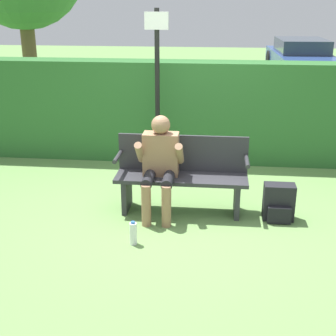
{
  "coord_description": "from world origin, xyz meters",
  "views": [
    {
      "loc": [
        0.39,
        -5.2,
        2.48
      ],
      "look_at": [
        -0.15,
        -0.1,
        0.6
      ],
      "focal_mm": 50.0,
      "sensor_mm": 36.0,
      "label": 1
    }
  ],
  "objects": [
    {
      "name": "parked_car",
      "position": [
        3.08,
        10.89,
        0.59
      ],
      "size": [
        1.92,
        4.54,
        1.2
      ],
      "rotation": [
        0.0,
        0.0,
        1.6
      ],
      "color": "#2D4784",
      "rests_on": "ground"
    },
    {
      "name": "ground_plane",
      "position": [
        0.0,
        0.0,
        0.0
      ],
      "size": [
        40.0,
        40.0,
        0.0
      ],
      "primitive_type": "plane",
      "color": "#668E4C"
    },
    {
      "name": "backpack",
      "position": [
        1.16,
        -0.09,
        0.21
      ],
      "size": [
        0.36,
        0.26,
        0.44
      ],
      "color": "black",
      "rests_on": "ground"
    },
    {
      "name": "park_bench",
      "position": [
        0.0,
        0.06,
        0.47
      ],
      "size": [
        1.58,
        0.44,
        0.91
      ],
      "color": "#2D2D33",
      "rests_on": "ground"
    },
    {
      "name": "hedge_back",
      "position": [
        0.0,
        1.99,
        0.78
      ],
      "size": [
        12.0,
        0.49,
        1.56
      ],
      "color": "#2D662D",
      "rests_on": "ground"
    },
    {
      "name": "signpost",
      "position": [
        -0.47,
        1.48,
        1.31
      ],
      "size": [
        0.33,
        0.09,
        2.34
      ],
      "color": "black",
      "rests_on": "ground"
    },
    {
      "name": "water_bottle",
      "position": [
        -0.44,
        -0.86,
        0.13
      ],
      "size": [
        0.08,
        0.08,
        0.26
      ],
      "color": "white",
      "rests_on": "ground"
    },
    {
      "name": "person_seated",
      "position": [
        -0.25,
        -0.06,
        0.67
      ],
      "size": [
        0.55,
        0.62,
        1.19
      ],
      "color": "#997051",
      "rests_on": "ground"
    }
  ]
}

